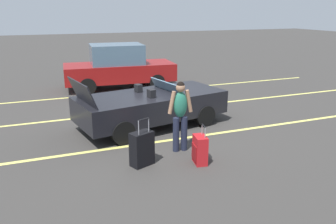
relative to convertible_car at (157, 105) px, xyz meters
The scene contains 9 objects.
ground_plane 0.62m from the convertible_car, 168.91° to the right, with size 80.00×80.00×0.00m, color #383533.
lot_line_near 1.42m from the convertible_car, 98.70° to the right, with size 18.00×0.12×0.01m, color #EAE066.
lot_line_mid 1.56m from the convertible_car, 97.76° to the left, with size 18.00×0.12×0.01m, color #EAE066.
lot_line_far 4.17m from the convertible_car, 92.70° to the left, with size 18.00×0.12×0.01m, color #EAE066.
convertible_car is the anchor object (origin of this frame).
suitcase_large_black 2.67m from the convertible_car, 116.70° to the right, with size 0.55×0.44×1.05m.
suitcase_medium_bright 2.76m from the convertible_car, 90.27° to the right, with size 0.31×0.43×0.86m.
traveler_person 1.99m from the convertible_car, 94.00° to the right, with size 0.60×0.23×1.65m.
parked_sedan_near 5.15m from the convertible_car, 88.79° to the left, with size 4.62×2.13×1.82m.
Camera 1 is at (-2.87, -8.69, 3.18)m, focal length 36.19 mm.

